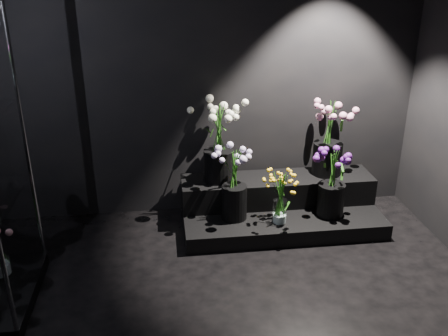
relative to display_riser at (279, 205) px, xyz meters
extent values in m
plane|color=black|center=(-0.65, 0.37, 1.23)|extent=(4.00, 0.00, 4.00)
cube|color=black|center=(0.00, -0.09, -0.09)|extent=(1.83, 0.81, 0.15)
cube|color=black|center=(0.00, 0.11, 0.11)|extent=(1.83, 0.41, 0.25)
cylinder|color=white|center=(-0.07, -0.30, 0.09)|extent=(0.13, 0.13, 0.22)
cylinder|color=black|center=(-0.46, -0.17, 0.14)|extent=(0.23, 0.23, 0.32)
cylinder|color=black|center=(0.42, -0.22, 0.14)|extent=(0.25, 0.25, 0.31)
cylinder|color=black|center=(-0.56, 0.13, 0.39)|extent=(0.28, 0.28, 0.30)
cylinder|color=black|center=(0.48, 0.14, 0.40)|extent=(0.28, 0.28, 0.31)
camera|label=1|loc=(-1.06, -4.12, 2.19)|focal=40.00mm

